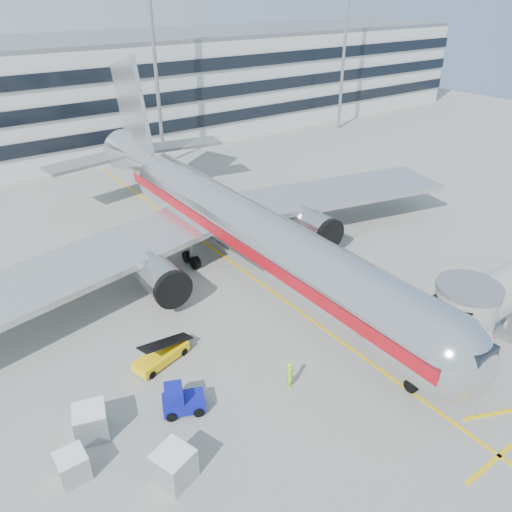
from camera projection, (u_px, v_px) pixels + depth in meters
ground at (323, 328)px, 36.83m from camera, size 180.00×180.00×0.00m
lead_in_line at (246, 272)px, 43.96m from camera, size 0.25×70.00×0.01m
stop_bar at (499, 456)px, 26.84m from camera, size 6.00×0.25×0.01m
main_jet at (234, 222)px, 43.16m from camera, size 50.95×48.70×16.06m
terminal at (63, 95)px, 74.42m from camera, size 150.00×24.25×15.60m
light_mast_centre at (154, 51)px, 63.76m from camera, size 2.40×1.20×25.45m
light_mast_east at (345, 37)px, 81.19m from camera, size 2.40×1.20×25.45m
belt_loader at (161, 355)px, 33.26m from camera, size 4.26×2.51×1.99m
baggage_tug at (181, 400)px, 29.34m from camera, size 2.82×2.32×1.85m
cargo_container_left at (91, 422)px, 27.70m from camera, size 2.18×2.18×1.87m
cargo_container_right at (72, 466)px, 25.36m from camera, size 1.47×1.47×1.55m
cargo_container_front at (174, 466)px, 25.16m from camera, size 2.26×2.26×1.89m
ramp_worker at (290, 375)px, 31.05m from camera, size 0.80×0.82×1.91m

